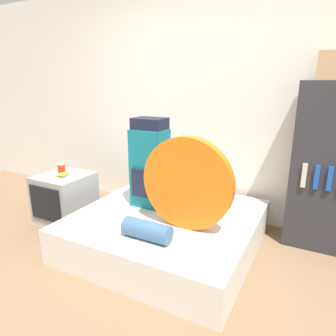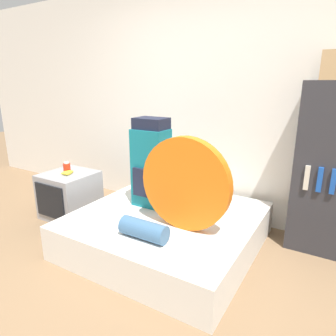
{
  "view_description": "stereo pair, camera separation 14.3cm",
  "coord_description": "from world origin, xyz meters",
  "px_view_note": "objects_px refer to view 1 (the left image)",
  "views": [
    {
      "loc": [
        1.19,
        -1.41,
        1.52
      ],
      "look_at": [
        -0.01,
        0.87,
        0.77
      ],
      "focal_mm": 32.0,
      "sensor_mm": 36.0,
      "label": 1
    },
    {
      "loc": [
        1.31,
        -1.34,
        1.52
      ],
      "look_at": [
        -0.01,
        0.87,
        0.77
      ],
      "focal_mm": 32.0,
      "sensor_mm": 36.0,
      "label": 2
    }
  ],
  "objects_px": {
    "tent_bag": "(187,184)",
    "sleeping_roll": "(147,230)",
    "backpack": "(150,164)",
    "canister": "(62,169)",
    "television": "(65,197)"
  },
  "relations": [
    {
      "from": "sleeping_roll",
      "to": "canister",
      "type": "height_order",
      "value": "canister"
    },
    {
      "from": "sleeping_roll",
      "to": "canister",
      "type": "relative_size",
      "value": 3.38
    },
    {
      "from": "canister",
      "to": "television",
      "type": "bearing_deg",
      "value": -36.8
    },
    {
      "from": "backpack",
      "to": "canister",
      "type": "bearing_deg",
      "value": -175.18
    },
    {
      "from": "tent_bag",
      "to": "canister",
      "type": "distance_m",
      "value": 1.64
    },
    {
      "from": "backpack",
      "to": "sleeping_roll",
      "type": "height_order",
      "value": "backpack"
    },
    {
      "from": "backpack",
      "to": "television",
      "type": "relative_size",
      "value": 1.56
    },
    {
      "from": "tent_bag",
      "to": "sleeping_roll",
      "type": "xyz_separation_m",
      "value": [
        -0.19,
        -0.33,
        -0.32
      ]
    },
    {
      "from": "sleeping_roll",
      "to": "television",
      "type": "bearing_deg",
      "value": 161.22
    },
    {
      "from": "backpack",
      "to": "canister",
      "type": "xyz_separation_m",
      "value": [
        -1.11,
        -0.09,
        -0.17
      ]
    },
    {
      "from": "backpack",
      "to": "television",
      "type": "xyz_separation_m",
      "value": [
        -1.06,
        -0.13,
        -0.49
      ]
    },
    {
      "from": "backpack",
      "to": "canister",
      "type": "relative_size",
      "value": 7.4
    },
    {
      "from": "backpack",
      "to": "tent_bag",
      "type": "xyz_separation_m",
      "value": [
        0.52,
        -0.27,
        -0.03
      ]
    },
    {
      "from": "television",
      "to": "sleeping_roll",
      "type": "bearing_deg",
      "value": -18.78
    },
    {
      "from": "television",
      "to": "canister",
      "type": "height_order",
      "value": "canister"
    }
  ]
}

